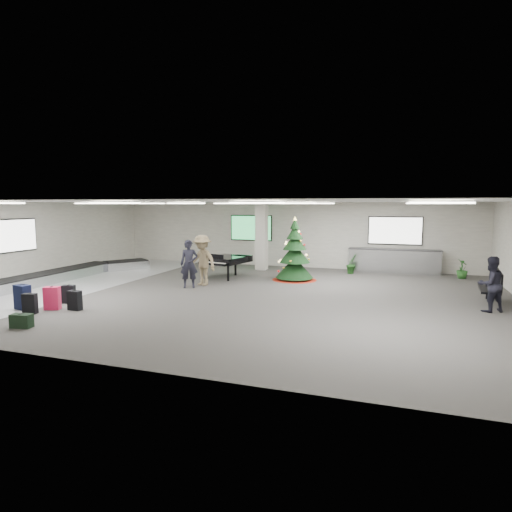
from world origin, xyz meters
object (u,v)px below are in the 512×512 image
(christmas_tree, at_px, (295,258))
(traveler_b, at_px, (202,260))
(pink_suitcase, at_px, (52,298))
(baggage_carousel, at_px, (57,276))
(potted_plant_left, at_px, (352,264))
(grand_piano, at_px, (226,260))
(service_counter, at_px, (394,261))
(traveler_a, at_px, (189,264))
(bench, at_px, (493,285))
(potted_plant_right, at_px, (462,269))
(traveler_bench, at_px, (490,284))

(christmas_tree, height_order, traveler_b, christmas_tree)
(pink_suitcase, xyz_separation_m, christmas_tree, (5.63, 7.17, 0.56))
(baggage_carousel, relative_size, potted_plant_left, 10.91)
(christmas_tree, relative_size, grand_piano, 1.23)
(service_counter, bearing_deg, traveler_a, -139.26)
(grand_piano, xyz_separation_m, traveler_b, (-0.20, -1.84, 0.21))
(grand_piano, height_order, traveler_b, traveler_b)
(bench, bearing_deg, potted_plant_right, 99.34)
(potted_plant_left, bearing_deg, traveler_b, -138.00)
(grand_piano, distance_m, traveler_b, 1.87)
(service_counter, bearing_deg, potted_plant_right, -15.14)
(traveler_bench, bearing_deg, traveler_b, -35.25)
(service_counter, xyz_separation_m, traveler_b, (-6.94, -5.55, 0.42))
(traveler_a, relative_size, traveler_b, 0.93)
(bench, height_order, traveler_b, traveler_b)
(pink_suitcase, distance_m, christmas_tree, 9.13)
(traveler_b, bearing_deg, traveler_bench, 10.86)
(baggage_carousel, bearing_deg, bench, 4.74)
(grand_piano, bearing_deg, traveler_b, -82.39)
(traveler_b, bearing_deg, service_counter, 55.77)
(service_counter, bearing_deg, traveler_bench, -67.36)
(bench, relative_size, traveler_bench, 1.05)
(christmas_tree, bearing_deg, traveler_b, -143.88)
(baggage_carousel, distance_m, christmas_tree, 9.65)
(pink_suitcase, relative_size, traveler_a, 0.39)
(traveler_a, bearing_deg, grand_piano, 54.63)
(baggage_carousel, height_order, grand_piano, grand_piano)
(grand_piano, bearing_deg, traveler_a, -86.25)
(pink_suitcase, height_order, traveler_bench, traveler_bench)
(traveler_a, xyz_separation_m, traveler_b, (0.24, 0.63, 0.07))
(pink_suitcase, xyz_separation_m, traveler_b, (2.55, 4.91, 0.63))
(baggage_carousel, height_order, pink_suitcase, pink_suitcase)
(christmas_tree, bearing_deg, service_counter, 40.60)
(pink_suitcase, height_order, traveler_b, traveler_b)
(baggage_carousel, relative_size, pink_suitcase, 13.83)
(christmas_tree, xyz_separation_m, traveler_b, (-3.09, -2.25, 0.07))
(traveler_bench, bearing_deg, grand_piano, -46.01)
(traveler_a, bearing_deg, baggage_carousel, 160.21)
(christmas_tree, bearing_deg, bench, -17.04)
(traveler_a, distance_m, traveler_b, 0.67)
(potted_plant_left, bearing_deg, christmas_tree, -130.85)
(potted_plant_left, bearing_deg, traveler_bench, -51.37)
(bench, xyz_separation_m, potted_plant_right, (-0.31, 4.67, -0.18))
(pink_suitcase, relative_size, grand_piano, 0.33)
(traveler_a, xyz_separation_m, traveler_bench, (9.93, -0.43, -0.09))
(traveler_b, bearing_deg, pink_suitcase, -100.29)
(grand_piano, height_order, bench, grand_piano)
(potted_plant_right, bearing_deg, traveler_bench, -89.94)
(traveler_bench, relative_size, potted_plant_right, 1.99)
(baggage_carousel, bearing_deg, potted_plant_right, 21.01)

